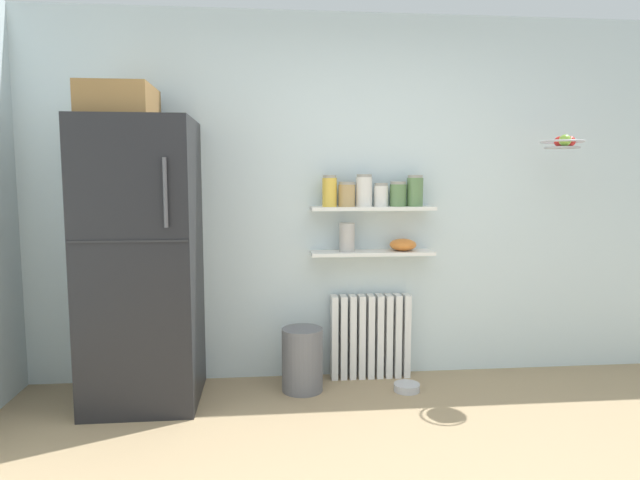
% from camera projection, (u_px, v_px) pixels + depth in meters
% --- Properties ---
extents(back_wall, '(7.04, 0.10, 2.60)m').
position_uv_depth(back_wall, '(337.00, 199.00, 4.04)').
color(back_wall, silver).
rests_on(back_wall, ground_plane).
extents(refrigerator, '(0.69, 0.73, 2.02)m').
position_uv_depth(refrigerator, '(141.00, 256.00, 3.55)').
color(refrigerator, black).
rests_on(refrigerator, ground_plane).
extents(radiator, '(0.58, 0.12, 0.61)m').
position_uv_depth(radiator, '(370.00, 336.00, 4.04)').
color(radiator, white).
rests_on(radiator, ground_plane).
extents(wall_shelf_lower, '(0.87, 0.22, 0.02)m').
position_uv_depth(wall_shelf_lower, '(372.00, 253.00, 3.94)').
color(wall_shelf_lower, white).
extents(wall_shelf_upper, '(0.87, 0.22, 0.02)m').
position_uv_depth(wall_shelf_upper, '(372.00, 208.00, 3.91)').
color(wall_shelf_upper, white).
extents(storage_jar_0, '(0.10, 0.10, 0.22)m').
position_uv_depth(storage_jar_0, '(330.00, 191.00, 3.87)').
color(storage_jar_0, yellow).
rests_on(storage_jar_0, wall_shelf_upper).
extents(storage_jar_1, '(0.12, 0.12, 0.17)m').
position_uv_depth(storage_jar_1, '(347.00, 194.00, 3.88)').
color(storage_jar_1, tan).
rests_on(storage_jar_1, wall_shelf_upper).
extents(storage_jar_2, '(0.11, 0.11, 0.23)m').
position_uv_depth(storage_jar_2, '(364.00, 191.00, 3.89)').
color(storage_jar_2, silver).
rests_on(storage_jar_2, wall_shelf_upper).
extents(storage_jar_3, '(0.10, 0.10, 0.16)m').
position_uv_depth(storage_jar_3, '(381.00, 195.00, 3.90)').
color(storage_jar_3, silver).
rests_on(storage_jar_3, wall_shelf_upper).
extents(storage_jar_4, '(0.12, 0.12, 0.17)m').
position_uv_depth(storage_jar_4, '(398.00, 194.00, 3.92)').
color(storage_jar_4, '#5B7F4C').
rests_on(storage_jar_4, wall_shelf_upper).
extents(storage_jar_5, '(0.11, 0.11, 0.22)m').
position_uv_depth(storage_jar_5, '(415.00, 191.00, 3.93)').
color(storage_jar_5, '#5B7F4C').
rests_on(storage_jar_5, wall_shelf_upper).
extents(vase, '(0.11, 0.11, 0.20)m').
position_uv_depth(vase, '(347.00, 237.00, 3.91)').
color(vase, '#B2ADA8').
rests_on(vase, wall_shelf_lower).
extents(shelf_bowl, '(0.19, 0.19, 0.09)m').
position_uv_depth(shelf_bowl, '(403.00, 245.00, 3.96)').
color(shelf_bowl, orange).
rests_on(shelf_bowl, wall_shelf_lower).
extents(trash_bin, '(0.28, 0.28, 0.43)m').
position_uv_depth(trash_bin, '(302.00, 360.00, 3.79)').
color(trash_bin, slate).
rests_on(trash_bin, ground_plane).
extents(pet_food_bowl, '(0.18, 0.18, 0.05)m').
position_uv_depth(pet_food_bowl, '(407.00, 387.00, 3.80)').
color(pet_food_bowl, '#B7B7BC').
rests_on(pet_food_bowl, ground_plane).
extents(hanging_fruit_basket, '(0.28, 0.28, 0.09)m').
position_uv_depth(hanging_fruit_basket, '(563.00, 143.00, 3.73)').
color(hanging_fruit_basket, '#B2B2B7').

